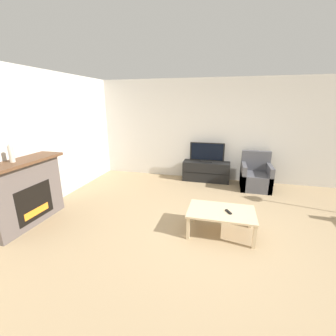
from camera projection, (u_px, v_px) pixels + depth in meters
ground_plane at (219, 238)px, 3.58m from camera, size 24.00×24.00×0.00m
wall_back at (226, 131)px, 5.98m from camera, size 12.00×0.06×2.70m
wall_left at (23, 144)px, 4.05m from camera, size 0.06×12.00×2.70m
fireplace at (24, 192)px, 3.87m from camera, size 0.51×1.46×1.15m
mantel_vase_centre_left at (11, 154)px, 3.56m from camera, size 0.08×0.08×0.30m
tv_stand at (206, 171)px, 6.14m from camera, size 1.25×0.41×0.54m
tv at (207, 153)px, 5.99m from camera, size 0.91×0.18×0.52m
armchair at (255, 177)px, 5.60m from camera, size 0.70×0.76×0.90m
coffee_table at (221, 213)px, 3.62m from camera, size 1.06×0.67×0.40m
remote at (228, 212)px, 3.55m from camera, size 0.11×0.15×0.02m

